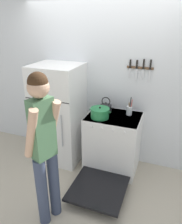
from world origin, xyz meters
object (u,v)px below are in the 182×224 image
object	(u,v)px
stove_range	(112,144)
person	(44,145)
tea_kettle	(106,107)
utensil_jar	(129,110)
refrigerator	(59,114)
dutch_oven_pot	(100,113)

from	to	relation	value
stove_range	person	distance (m)	1.38
tea_kettle	utensil_jar	size ratio (longest dim) A/B	0.84
refrigerator	tea_kettle	size ratio (longest dim) A/B	6.79
utensil_jar	person	size ratio (longest dim) A/B	0.16
refrigerator	utensil_jar	distance (m)	1.14
tea_kettle	person	xyz separation A→B (m)	(-0.27, -1.34, 0.04)
utensil_jar	person	distance (m)	1.48
tea_kettle	stove_range	bearing A→B (deg)	-44.65
tea_kettle	person	distance (m)	1.36
utensil_jar	person	xyz separation A→B (m)	(-0.64, -1.34, 0.04)
dutch_oven_pot	refrigerator	bearing A→B (deg)	172.06
tea_kettle	utensil_jar	world-z (taller)	utensil_jar
dutch_oven_pot	tea_kettle	distance (m)	0.25
refrigerator	dutch_oven_pot	xyz separation A→B (m)	(0.74, -0.10, 0.18)
refrigerator	tea_kettle	world-z (taller)	refrigerator
refrigerator	utensil_jar	world-z (taller)	refrigerator
dutch_oven_pot	utensil_jar	xyz separation A→B (m)	(0.38, 0.25, 0.00)
refrigerator	utensil_jar	size ratio (longest dim) A/B	5.67
utensil_jar	refrigerator	bearing A→B (deg)	-172.31
dutch_oven_pot	tea_kettle	xyz separation A→B (m)	(0.01, 0.25, -0.00)
refrigerator	dutch_oven_pot	size ratio (longest dim) A/B	5.06
stove_range	dutch_oven_pot	xyz separation A→B (m)	(-0.18, -0.08, 0.54)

